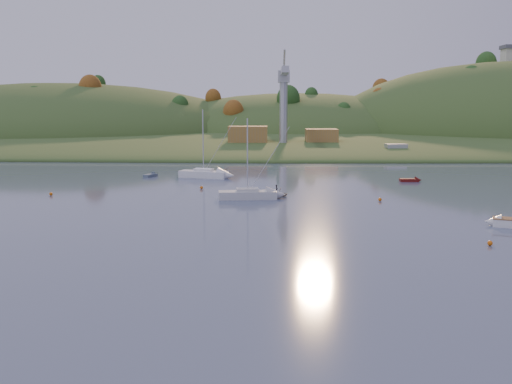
{
  "coord_description": "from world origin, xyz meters",
  "views": [
    {
      "loc": [
        -1.7,
        -39.74,
        13.69
      ],
      "look_at": [
        -3.52,
        33.87,
        2.18
      ],
      "focal_mm": 40.0,
      "sensor_mm": 36.0,
      "label": 1
    }
  ],
  "objects_px": {
    "sailboat_near": "(248,194)",
    "grey_dinghy": "(153,175)",
    "canoe": "(277,194)",
    "red_tender": "(413,180)",
    "sailboat_far": "(204,173)"
  },
  "relations": [
    {
      "from": "sailboat_near",
      "to": "canoe",
      "type": "bearing_deg",
      "value": 25.7
    },
    {
      "from": "sailboat_near",
      "to": "sailboat_far",
      "type": "distance_m",
      "value": 25.26
    },
    {
      "from": "sailboat_far",
      "to": "red_tender",
      "type": "xyz_separation_m",
      "value": [
        37.6,
        -4.58,
        -0.52
      ]
    },
    {
      "from": "sailboat_far",
      "to": "canoe",
      "type": "relative_size",
      "value": 3.71
    },
    {
      "from": "grey_dinghy",
      "to": "sailboat_far",
      "type": "bearing_deg",
      "value": -73.37
    },
    {
      "from": "red_tender",
      "to": "sailboat_far",
      "type": "bearing_deg",
      "value": 172.3
    },
    {
      "from": "sailboat_near",
      "to": "canoe",
      "type": "height_order",
      "value": "sailboat_near"
    },
    {
      "from": "sailboat_near",
      "to": "grey_dinghy",
      "type": "xyz_separation_m",
      "value": [
        -18.98,
        25.26,
        -0.49
      ]
    },
    {
      "from": "red_tender",
      "to": "grey_dinghy",
      "type": "bearing_deg",
      "value": 171.71
    },
    {
      "from": "sailboat_far",
      "to": "grey_dinghy",
      "type": "height_order",
      "value": "sailboat_far"
    },
    {
      "from": "sailboat_near",
      "to": "red_tender",
      "type": "distance_m",
      "value": 34.24
    },
    {
      "from": "sailboat_near",
      "to": "grey_dinghy",
      "type": "bearing_deg",
      "value": 120.85
    },
    {
      "from": "sailboat_far",
      "to": "canoe",
      "type": "distance_m",
      "value": 24.83
    },
    {
      "from": "sailboat_near",
      "to": "sailboat_far",
      "type": "relative_size",
      "value": 0.92
    },
    {
      "from": "sailboat_near",
      "to": "sailboat_far",
      "type": "height_order",
      "value": "sailboat_far"
    }
  ]
}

